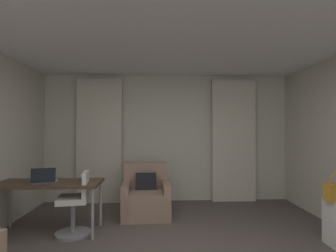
# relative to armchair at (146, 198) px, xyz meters

# --- Properties ---
(wall_window) EXTENTS (5.12, 0.06, 2.60)m
(wall_window) POSITION_rel_armchair_xyz_m (0.40, 0.94, 1.01)
(wall_window) COLOR beige
(wall_window) RESTS_ON ground
(ceiling) EXTENTS (5.12, 6.12, 0.06)m
(ceiling) POSITION_rel_armchair_xyz_m (0.40, -2.09, 2.34)
(ceiling) COLOR white
(ceiling) RESTS_ON wall_left
(curtain_left_panel) EXTENTS (0.90, 0.06, 2.50)m
(curtain_left_panel) POSITION_rel_armchair_xyz_m (-0.98, 0.81, 0.96)
(curtain_left_panel) COLOR beige
(curtain_left_panel) RESTS_ON ground
(curtain_right_panel) EXTENTS (0.90, 0.06, 2.50)m
(curtain_right_panel) POSITION_rel_armchair_xyz_m (1.77, 0.81, 0.96)
(curtain_right_panel) COLOR beige
(curtain_right_panel) RESTS_ON ground
(armchair) EXTENTS (0.83, 0.82, 0.87)m
(armchair) POSITION_rel_armchair_xyz_m (0.00, 0.00, 0.00)
(armchair) COLOR #997A66
(armchair) RESTS_ON ground
(desk) EXTENTS (1.46, 0.62, 0.73)m
(desk) POSITION_rel_armchair_xyz_m (-1.36, -0.71, 0.38)
(desk) COLOR #4C3828
(desk) RESTS_ON ground
(desk_chair) EXTENTS (0.48, 0.48, 0.88)m
(desk_chair) POSITION_rel_armchair_xyz_m (-0.95, -0.79, 0.10)
(desk_chair) COLOR gray
(desk_chair) RESTS_ON ground
(laptop) EXTENTS (0.36, 0.30, 0.22)m
(laptop) POSITION_rel_armchair_xyz_m (-1.40, -0.78, 0.48)
(laptop) COLOR #ADADB2
(laptop) RESTS_ON desk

